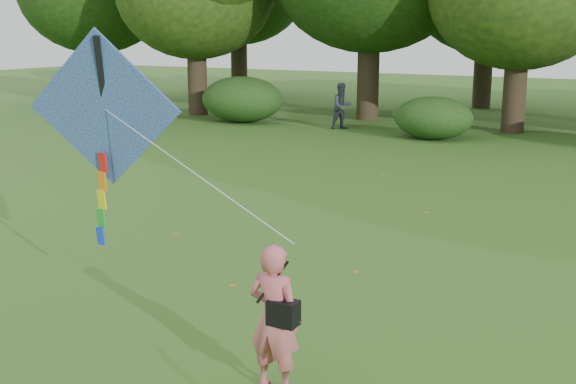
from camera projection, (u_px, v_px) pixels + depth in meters
The scene contains 7 objects.
ground at pixel (301, 376), 7.76m from camera, with size 100.00×100.00×0.00m, color #265114.
man_kite_flyer at pixel (275, 318), 7.32m from camera, with size 0.57×0.38×1.57m, color #C55C60.
bystander_left at pixel (342, 106), 26.48m from camera, with size 0.82×0.64×1.68m, color #2B303A.
crossbody_bag at pixel (283, 312), 7.21m from camera, with size 0.43×0.20×0.67m.
flying_kite at pixel (105, 113), 9.43m from camera, with size 4.50×1.54×2.94m.
shrub_band at pixel (538, 118), 22.95m from camera, with size 39.15×3.22×1.88m.
fallen_leaves at pixel (424, 297), 10.04m from camera, with size 10.68×13.31×0.01m.
Camera 1 is at (3.31, -6.31, 3.67)m, focal length 45.00 mm.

